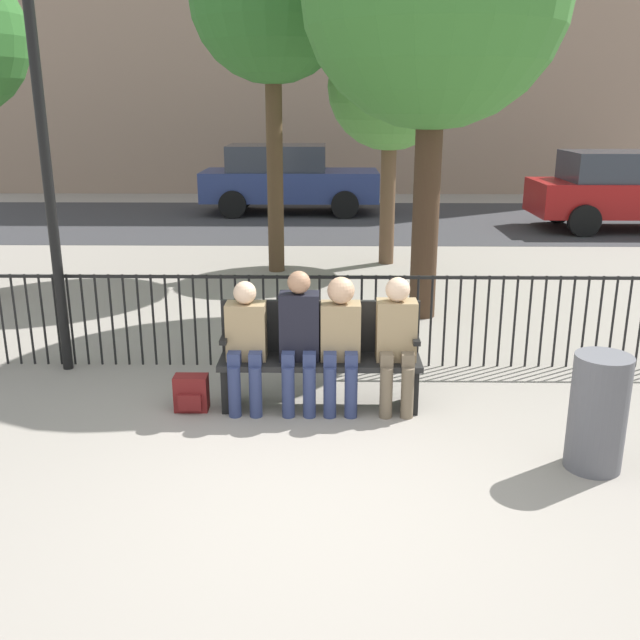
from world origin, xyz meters
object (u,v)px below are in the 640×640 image
at_px(park_bench, 320,351).
at_px(backpack, 191,394).
at_px(seated_person_1, 299,334).
at_px(trash_bin, 598,413).
at_px(parked_car_0, 287,178).
at_px(seated_person_0, 246,339).
at_px(lamp_post, 40,106).
at_px(seated_person_2, 341,336).
at_px(seated_person_3, 397,337).
at_px(parked_car_1, 631,189).
at_px(tree_1, 272,0).
at_px(tree_3, 391,88).

distance_m(park_bench, backpack, 1.18).
xyz_separation_m(seated_person_1, trash_bin, (2.20, -1.03, -0.25)).
bearing_deg(parked_car_0, seated_person_0, -88.33).
relative_size(seated_person_1, parked_car_0, 0.29).
bearing_deg(seated_person_0, lamp_post, 153.68).
height_order(backpack, parked_car_0, parked_car_0).
xyz_separation_m(seated_person_0, seated_person_2, (0.81, 0.00, 0.04)).
xyz_separation_m(seated_person_3, lamp_post, (-3.22, 0.95, 1.89)).
bearing_deg(backpack, parked_car_0, 89.28).
xyz_separation_m(seated_person_3, parked_car_1, (5.72, 9.36, 0.18)).
relative_size(seated_person_0, parked_car_0, 0.27).
distance_m(seated_person_3, tree_1, 6.48).
xyz_separation_m(seated_person_2, parked_car_0, (-1.15, 11.61, 0.17)).
relative_size(tree_1, parked_car_1, 1.24).
distance_m(tree_3, parked_car_1, 6.64).
xyz_separation_m(park_bench, seated_person_2, (0.18, -0.13, 0.18)).
distance_m(lamp_post, trash_bin, 5.43).
height_order(lamp_post, trash_bin, lamp_post).
height_order(seated_person_0, trash_bin, seated_person_0).
distance_m(park_bench, seated_person_3, 0.69).
distance_m(park_bench, seated_person_0, 0.67).
bearing_deg(seated_person_2, parked_car_0, 95.66).
height_order(seated_person_2, tree_1, tree_1).
xyz_separation_m(backpack, lamp_post, (-1.45, 1.01, 2.40)).
distance_m(parked_car_0, trash_bin, 12.99).
bearing_deg(park_bench, backpack, -170.74).
bearing_deg(parked_car_1, seated_person_2, -123.53).
relative_size(backpack, parked_car_1, 0.08).
xyz_separation_m(seated_person_0, tree_1, (-0.14, 5.37, 3.35)).
distance_m(seated_person_2, backpack, 1.40).
bearing_deg(seated_person_0, seated_person_1, 0.66).
bearing_deg(tree_3, seated_person_2, -98.07).
distance_m(backpack, parked_car_0, 11.69).
bearing_deg(seated_person_0, backpack, -174.09).
distance_m(seated_person_2, tree_1, 6.38).
height_order(seated_person_0, seated_person_2, seated_person_2).
xyz_separation_m(park_bench, tree_1, (-0.77, 5.24, 3.50)).
xyz_separation_m(seated_person_3, tree_1, (-1.43, 5.37, 3.33)).
xyz_separation_m(seated_person_2, seated_person_3, (0.48, -0.00, -0.01)).
height_order(lamp_post, parked_car_1, lamp_post).
height_order(seated_person_0, seated_person_1, seated_person_1).
height_order(seated_person_2, trash_bin, seated_person_2).
height_order(tree_3, lamp_post, lamp_post).
bearing_deg(seated_person_1, backpack, -176.63).
height_order(seated_person_2, backpack, seated_person_2).
height_order(backpack, parked_car_1, parked_car_1).
bearing_deg(backpack, trash_bin, -17.16).
distance_m(seated_person_0, trash_bin, 2.86).
xyz_separation_m(seated_person_3, tree_3, (0.37, 5.96, 2.14)).
distance_m(seated_person_2, seated_person_3, 0.48).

